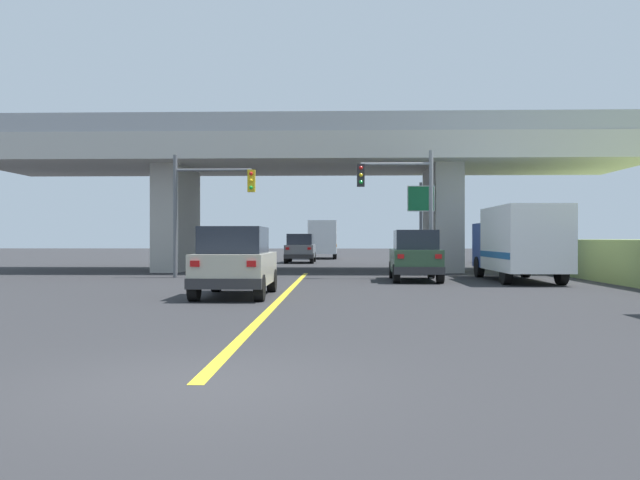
% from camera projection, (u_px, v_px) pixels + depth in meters
% --- Properties ---
extents(ground, '(160.00, 160.00, 0.00)m').
position_uv_depth(ground, '(309.00, 271.00, 34.65)').
color(ground, '#2B2B2D').
extents(overpass_bridge, '(33.75, 8.52, 7.59)m').
position_uv_depth(overpass_bridge, '(309.00, 166.00, 34.64)').
color(overpass_bridge, '#B7B5AD').
rests_on(overpass_bridge, ground).
extents(lane_divider_stripe, '(0.20, 24.43, 0.01)m').
position_uv_depth(lane_divider_stripe, '(285.00, 295.00, 19.73)').
color(lane_divider_stripe, yellow).
rests_on(lane_divider_stripe, ground).
extents(suv_lead, '(2.02, 4.30, 2.02)m').
position_uv_depth(suv_lead, '(236.00, 262.00, 19.08)').
color(suv_lead, '#B7B29E').
rests_on(suv_lead, ground).
extents(suv_crossing, '(2.02, 4.42, 2.02)m').
position_uv_depth(suv_crossing, '(415.00, 256.00, 26.22)').
color(suv_crossing, '#2D4C33').
rests_on(suv_crossing, ground).
extents(box_truck, '(2.33, 6.89, 2.92)m').
position_uv_depth(box_truck, '(519.00, 242.00, 25.94)').
color(box_truck, navy).
rests_on(box_truck, ground).
extents(sedan_oncoming, '(2.00, 4.82, 2.02)m').
position_uv_depth(sedan_oncoming, '(300.00, 248.00, 46.09)').
color(sedan_oncoming, slate).
rests_on(sedan_oncoming, ground).
extents(traffic_signal_nearside, '(3.22, 0.36, 5.41)m').
position_uv_depth(traffic_signal_nearside, '(405.00, 196.00, 27.80)').
color(traffic_signal_nearside, slate).
rests_on(traffic_signal_nearside, ground).
extents(traffic_signal_farside, '(3.57, 0.36, 5.32)m').
position_uv_depth(traffic_signal_farside, '(203.00, 199.00, 28.51)').
color(traffic_signal_farside, '#56595E').
rests_on(traffic_signal_farside, ground).
extents(highway_sign, '(1.32, 0.17, 4.41)m').
position_uv_depth(highway_sign, '(421.00, 208.00, 31.77)').
color(highway_sign, '#56595E').
rests_on(highway_sign, ground).
extents(semi_truck_distant, '(2.33, 6.97, 3.18)m').
position_uv_depth(semi_truck_distant, '(323.00, 239.00, 55.98)').
color(semi_truck_distant, silver).
rests_on(semi_truck_distant, ground).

